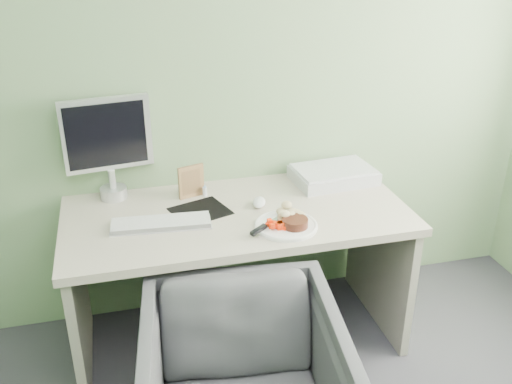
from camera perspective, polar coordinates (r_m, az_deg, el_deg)
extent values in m
plane|color=#6B885F|center=(2.79, -3.83, 12.90)|extent=(3.50, 0.00, 3.50)
cube|color=beige|center=(2.67, -1.91, -2.36)|extent=(1.60, 0.75, 0.04)
cube|color=gray|center=(2.82, -17.30, -10.63)|extent=(0.04, 0.70, 0.69)
cube|color=gray|center=(3.08, 12.22, -6.69)|extent=(0.04, 0.70, 0.69)
cylinder|color=white|center=(2.52, 3.03, -3.39)|extent=(0.28, 0.28, 0.01)
cylinder|color=black|center=(2.50, 3.91, -3.07)|extent=(0.15, 0.15, 0.04)
ellipsoid|color=tan|center=(2.56, 3.44, -2.03)|extent=(0.14, 0.12, 0.06)
cube|color=#FF2D05|center=(2.48, 1.95, -3.09)|extent=(0.08, 0.08, 0.05)
cube|color=silver|center=(2.54, 1.99, -2.76)|extent=(0.13, 0.10, 0.01)
cube|color=black|center=(2.45, 0.26, -3.80)|extent=(0.09, 0.08, 0.02)
cube|color=black|center=(2.67, -5.60, -1.90)|extent=(0.30, 0.28, 0.00)
cube|color=white|center=(2.56, -9.48, -3.05)|extent=(0.44, 0.16, 0.02)
ellipsoid|color=white|center=(2.70, 0.31, -1.04)|extent=(0.09, 0.12, 0.04)
cube|color=olive|center=(2.78, -6.50, 1.06)|extent=(0.13, 0.05, 0.16)
cylinder|color=white|center=(2.81, -5.13, 0.04)|extent=(0.02, 0.02, 0.05)
cone|color=#7FA2CC|center=(2.80, -5.16, 0.61)|extent=(0.02, 0.02, 0.02)
cube|color=#B6B9BD|center=(2.98, 7.75, 1.65)|extent=(0.43, 0.31, 0.06)
cylinder|color=silver|center=(2.86, -14.04, -0.06)|extent=(0.13, 0.13, 0.06)
cylinder|color=silver|center=(2.83, -14.20, 1.28)|extent=(0.03, 0.03, 0.09)
cube|color=silver|center=(2.78, -14.69, 5.63)|extent=(0.42, 0.09, 0.35)
cube|color=black|center=(2.76, -14.68, 5.49)|extent=(0.37, 0.06, 0.30)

